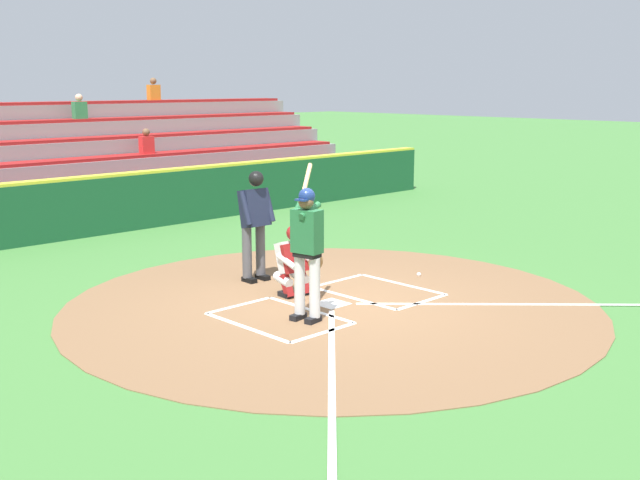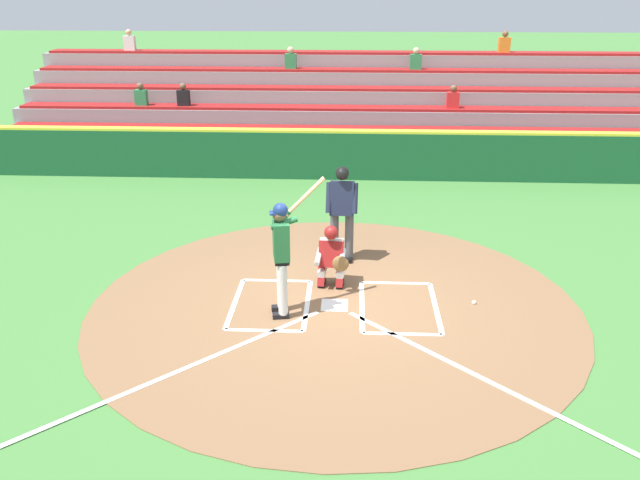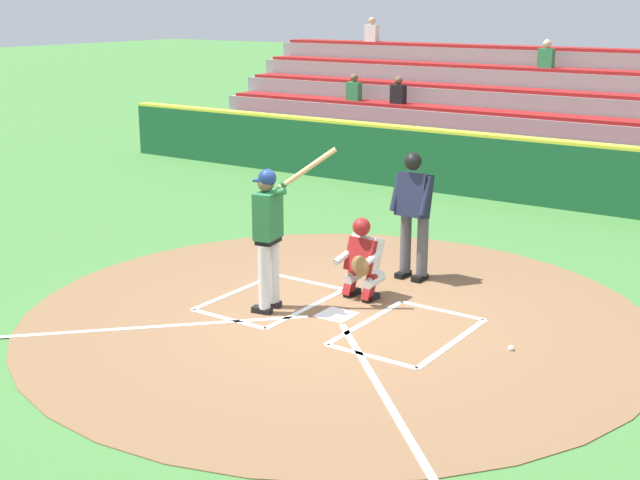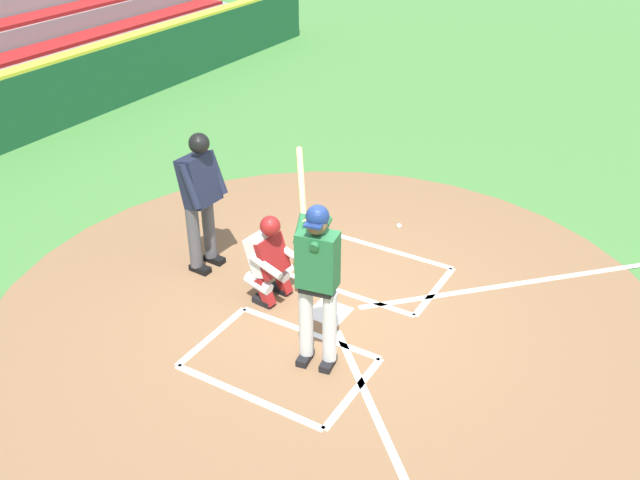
% 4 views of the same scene
% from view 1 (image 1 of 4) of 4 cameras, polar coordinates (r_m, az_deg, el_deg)
% --- Properties ---
extents(ground_plane, '(120.00, 120.00, 0.00)m').
position_cam_1_polar(ground_plane, '(11.59, 0.86, -4.81)').
color(ground_plane, '#427A38').
extents(dirt_circle, '(8.00, 8.00, 0.01)m').
position_cam_1_polar(dirt_circle, '(11.59, 0.86, -4.78)').
color(dirt_circle, brown).
rests_on(dirt_circle, ground).
extents(home_plate_and_chalk, '(7.93, 4.91, 0.01)m').
position_cam_1_polar(home_plate_and_chalk, '(11.01, 4.12, -5.64)').
color(home_plate_and_chalk, white).
rests_on(home_plate_and_chalk, dirt_circle).
extents(batter, '(0.86, 0.85, 2.13)m').
position_cam_1_polar(batter, '(10.55, -0.99, -0.29)').
color(batter, silver).
rests_on(batter, ground).
extents(catcher, '(0.59, 0.65, 1.13)m').
position_cam_1_polar(catcher, '(11.92, -1.92, -1.43)').
color(catcher, black).
rests_on(catcher, ground).
extents(plate_umpire, '(0.59, 0.43, 1.86)m').
position_cam_1_polar(plate_umpire, '(12.75, -4.86, 1.62)').
color(plate_umpire, '#4C4C51').
rests_on(plate_umpire, ground).
extents(baseball, '(0.07, 0.07, 0.07)m').
position_cam_1_polar(baseball, '(13.35, 7.34, -2.55)').
color(baseball, white).
rests_on(baseball, ground).
extents(backstop_wall, '(22.00, 0.36, 1.31)m').
position_cam_1_polar(backstop_wall, '(17.45, -16.86, 2.41)').
color(backstop_wall, '#19512D').
rests_on(backstop_wall, ground).
extents(bleacher_stand, '(20.00, 5.10, 3.45)m').
position_cam_1_polar(bleacher_stand, '(20.86, -21.82, 4.47)').
color(bleacher_stand, gray).
rests_on(bleacher_stand, ground).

